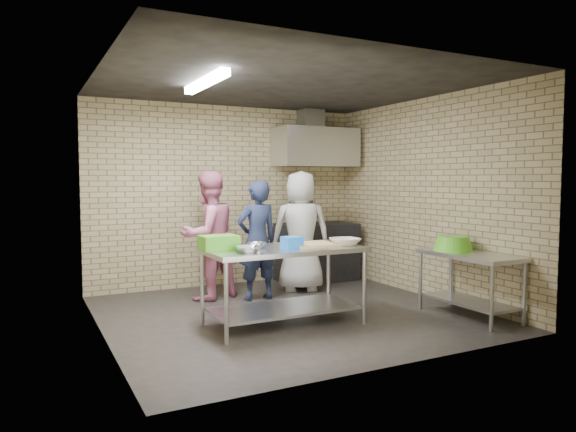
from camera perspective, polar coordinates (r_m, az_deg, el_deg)
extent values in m
plane|color=black|center=(6.38, 0.02, -10.51)|extent=(4.20, 4.20, 0.00)
plane|color=black|center=(6.27, 0.02, 14.13)|extent=(4.20, 4.20, 0.00)
cube|color=tan|center=(8.01, -6.51, 2.21)|extent=(4.20, 0.06, 2.70)
cube|color=tan|center=(4.49, 11.71, 0.76)|extent=(4.20, 0.06, 2.70)
cube|color=tan|center=(5.55, -19.69, 1.21)|extent=(0.06, 4.00, 2.70)
cube|color=tan|center=(7.37, 14.72, 1.95)|extent=(0.06, 4.00, 2.70)
cube|color=#ABADB2|center=(5.81, -0.48, -7.61)|extent=(1.71, 0.86, 0.86)
cube|color=silver|center=(6.49, 19.09, -7.08)|extent=(0.60, 1.20, 0.75)
cube|color=black|center=(8.35, 3.12, -3.91)|extent=(1.20, 0.70, 0.90)
cube|color=silver|center=(8.33, 2.99, 7.46)|extent=(1.30, 0.60, 0.60)
cube|color=#A5A8AD|center=(8.50, 2.49, 10.44)|extent=(0.35, 0.30, 0.30)
cube|color=#3F2B19|center=(8.63, 4.09, 6.13)|extent=(0.80, 0.20, 0.04)
cube|color=white|center=(5.88, -8.97, 14.17)|extent=(0.10, 1.25, 0.08)
cube|color=#42A21E|center=(5.56, -7.51, -2.89)|extent=(0.38, 0.29, 0.15)
cube|color=blue|center=(5.66, 0.42, -2.88)|extent=(0.19, 0.19, 0.12)
cube|color=tan|center=(5.88, 2.66, -3.10)|extent=(0.52, 0.40, 0.03)
imported|color=#AAABB0|center=(5.34, -4.33, -3.62)|extent=(0.29, 0.29, 0.07)
imported|color=#BABDC1|center=(5.65, -3.44, -3.21)|extent=(0.22, 0.22, 0.06)
imported|color=beige|center=(5.95, 6.21, -2.78)|extent=(0.35, 0.35, 0.08)
cylinder|color=#B22619|center=(8.51, 2.64, 6.91)|extent=(0.07, 0.07, 0.18)
cylinder|color=green|center=(8.72, 4.94, 6.73)|extent=(0.06, 0.06, 0.15)
imported|color=black|center=(6.97, -3.37, -2.63)|extent=(0.60, 0.42, 1.59)
imported|color=#C76988|center=(7.06, -8.64, -2.08)|extent=(0.99, 0.88, 1.71)
imported|color=silver|center=(7.51, 1.41, -1.65)|extent=(0.98, 0.82, 1.72)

